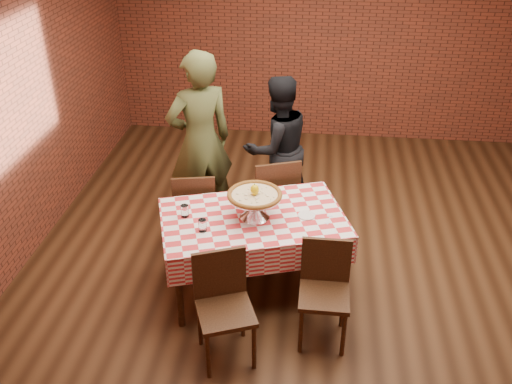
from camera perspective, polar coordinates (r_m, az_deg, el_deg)
ground at (r=5.61m, az=5.40°, el=-6.71°), size 6.00×6.00×0.00m
back_wall at (r=7.73m, az=6.67°, el=15.75°), size 5.50×0.00×5.50m
table at (r=5.03m, az=-0.30°, el=-6.18°), size 1.75×1.36×0.75m
tablecloth at (r=4.89m, az=-0.31°, el=-3.82°), size 1.80×1.40×0.26m
pizza_stand at (r=4.76m, az=-0.14°, el=-1.46°), size 0.48×0.48×0.21m
pizza at (r=4.71m, az=-0.14°, el=-0.33°), size 0.49×0.49×0.03m
lemon at (r=4.68m, az=-0.14°, el=0.23°), size 0.08×0.08×0.09m
water_glass_left at (r=4.63m, az=-5.46°, el=-3.39°), size 0.09×0.09×0.11m
water_glass_right at (r=4.83m, az=-7.26°, el=-1.92°), size 0.09×0.09×0.11m
side_plate at (r=4.84m, az=5.16°, el=-2.40°), size 0.19×0.19×0.01m
sweetener_packet_a at (r=4.77m, az=7.29°, el=-3.08°), size 0.06×0.06×0.00m
sweetener_packet_b at (r=4.86m, az=7.53°, el=-2.40°), size 0.05×0.04×0.00m
condiment_caddy at (r=5.04m, az=-0.54°, el=-0.03°), size 0.11×0.10×0.13m
chair_near_left at (r=4.33m, az=-3.12°, el=-12.13°), size 0.54×0.54×0.89m
chair_near_right at (r=4.51m, az=6.92°, el=-10.57°), size 0.39×0.39×0.87m
chair_far_left at (r=5.56m, az=-6.18°, el=-1.65°), size 0.48×0.48×0.88m
chair_far_right at (r=5.69m, az=1.66°, el=-0.36°), size 0.58×0.58×0.93m
diner_olive at (r=5.73m, az=-5.70°, el=5.12°), size 0.82×0.74×1.89m
diner_black at (r=5.95m, az=2.17°, el=4.53°), size 0.96×0.91×1.57m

